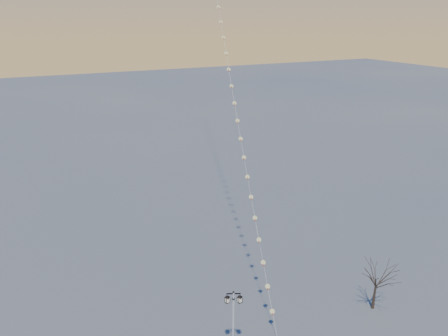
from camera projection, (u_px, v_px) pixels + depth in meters
street_lamp at (233, 319)px, 26.17m from camera, size 1.10×0.72×4.62m
bare_tree at (377, 279)px, 30.16m from camera, size 2.21×2.21×3.67m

